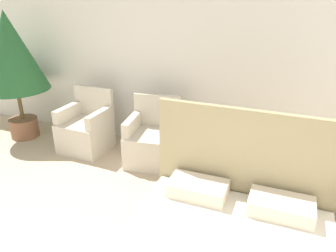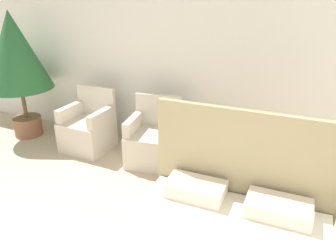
{
  "view_description": "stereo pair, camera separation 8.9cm",
  "coord_description": "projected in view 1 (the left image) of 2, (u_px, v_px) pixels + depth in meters",
  "views": [
    {
      "loc": [
        1.72,
        -0.35,
        2.29
      ],
      "look_at": [
        0.42,
        2.9,
        0.8
      ],
      "focal_mm": 35.0,
      "sensor_mm": 36.0,
      "label": 1
    },
    {
      "loc": [
        1.8,
        -0.31,
        2.29
      ],
      "look_at": [
        0.42,
        2.9,
        0.8
      ],
      "focal_mm": 35.0,
      "sensor_mm": 36.0,
      "label": 2
    }
  ],
  "objects": [
    {
      "name": "potted_palm",
      "position": [
        11.0,
        55.0,
        4.92
      ],
      "size": [
        1.02,
        1.02,
        1.99
      ],
      "color": "brown",
      "rests_on": "ground_plane"
    },
    {
      "name": "armchair_near_window_left",
      "position": [
        86.0,
        131.0,
        4.9
      ],
      "size": [
        0.68,
        0.65,
        0.91
      ],
      "rotation": [
        0.0,
        0.0,
        -0.03
      ],
      "color": "beige",
      "rests_on": "ground_plane"
    },
    {
      "name": "wall_back",
      "position": [
        169.0,
        51.0,
        4.64
      ],
      "size": [
        10.0,
        0.06,
        2.9
      ],
      "color": "white",
      "rests_on": "ground_plane"
    },
    {
      "name": "armchair_near_window_right",
      "position": [
        152.0,
        143.0,
        4.53
      ],
      "size": [
        0.74,
        0.71,
        0.91
      ],
      "rotation": [
        0.0,
        0.0,
        0.14
      ],
      "color": "beige",
      "rests_on": "ground_plane"
    }
  ]
}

